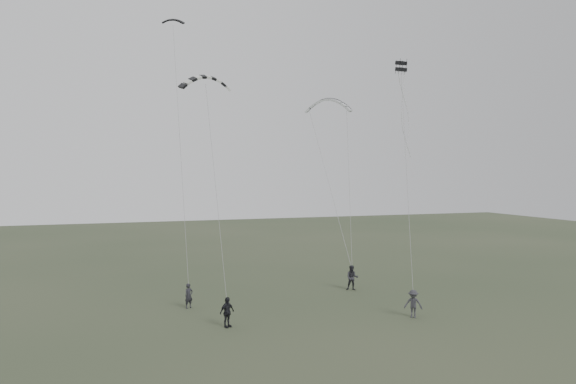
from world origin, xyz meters
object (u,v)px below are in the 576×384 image
object	(u,v)px
flyer_left	(189,296)
kite_striped	(206,77)
flyer_far	(413,304)
flyer_center	(227,312)
kite_dark_small	(173,20)
kite_pale_large	(328,100)
kite_box	(401,66)
flyer_right	(352,278)

from	to	relation	value
flyer_left	kite_striped	distance (m)	13.84
flyer_far	kite_striped	world-z (taller)	kite_striped
flyer_center	kite_dark_small	xyz separation A→B (m)	(-1.21, 11.98, 19.11)
kite_pale_large	kite_box	xyz separation A→B (m)	(2.28, -7.55, 1.50)
flyer_right	kite_pale_large	size ratio (longest dim) A/B	0.48
kite_box	flyer_far	bearing A→B (deg)	-124.85
flyer_left	flyer_far	size ratio (longest dim) A/B	0.95
kite_striped	kite_box	distance (m)	13.87
kite_pale_large	flyer_left	bearing A→B (deg)	-118.85
flyer_left	kite_striped	size ratio (longest dim) A/B	0.50
flyer_left	kite_pale_large	bearing A→B (deg)	3.75
flyer_center	flyer_far	world-z (taller)	flyer_center
kite_dark_small	kite_striped	xyz separation A→B (m)	(0.89, -7.82, -5.40)
flyer_right	kite_striped	xyz separation A→B (m)	(-11.28, -2.50, 13.64)
kite_dark_small	flyer_far	bearing A→B (deg)	-33.38
flyer_left	kite_pale_large	xyz separation A→B (m)	(12.48, 6.59, 13.78)
flyer_center	kite_box	size ratio (longest dim) A/B	2.45
kite_striped	kite_dark_small	bearing A→B (deg)	94.77
flyer_far	flyer_center	bearing A→B (deg)	-150.92
flyer_far	kite_box	size ratio (longest dim) A/B	2.40
flyer_right	kite_dark_small	xyz separation A→B (m)	(-12.17, 5.32, 19.04)
flyer_center	kite_pale_large	xyz separation A→B (m)	(11.19, 11.73, 13.72)
kite_striped	kite_box	size ratio (longest dim) A/B	4.57
flyer_far	kite_box	world-z (taller)	kite_box
kite_pale_large	kite_striped	xyz separation A→B (m)	(-11.51, -7.57, -0.01)
kite_dark_small	flyer_right	bearing A→B (deg)	-8.74
flyer_center	kite_striped	size ratio (longest dim) A/B	0.54
kite_pale_large	kite_striped	distance (m)	13.78
flyer_right	kite_pale_large	distance (m)	14.57
flyer_right	flyer_far	world-z (taller)	flyer_right
kite_dark_small	kite_box	bearing A→B (deg)	-13.10
flyer_left	kite_striped	bearing A→B (deg)	-69.80
flyer_right	flyer_far	bearing A→B (deg)	-64.28
flyer_right	kite_dark_small	world-z (taller)	kite_dark_small
flyer_right	kite_striped	size ratio (longest dim) A/B	0.58
flyer_right	kite_box	size ratio (longest dim) A/B	2.63
flyer_far	kite_pale_large	distance (m)	19.17
kite_pale_large	kite_striped	bearing A→B (deg)	-113.34
kite_dark_small	kite_striped	world-z (taller)	kite_dark_small
flyer_left	flyer_right	distance (m)	12.33
flyer_far	kite_box	distance (m)	16.51
kite_box	flyer_center	bearing A→B (deg)	-174.14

